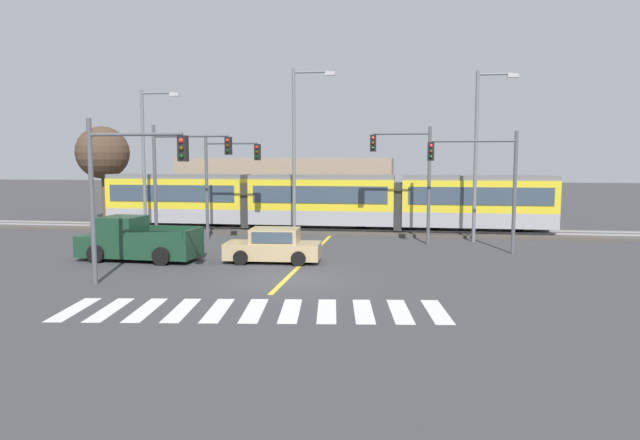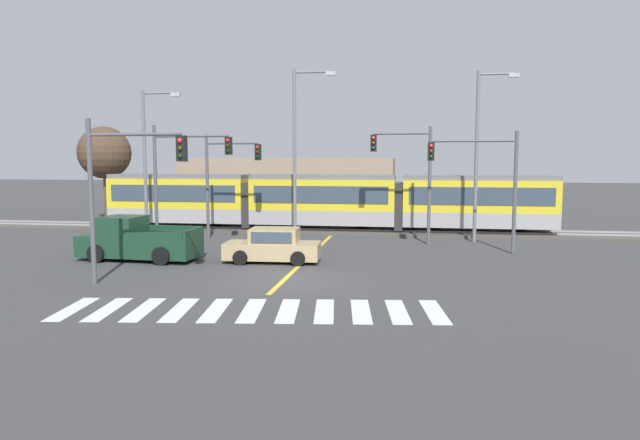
{
  "view_description": "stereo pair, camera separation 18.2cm",
  "coord_description": "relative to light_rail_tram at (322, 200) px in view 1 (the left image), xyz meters",
  "views": [
    {
      "loc": [
        4.51,
        -20.87,
        4.53
      ],
      "look_at": [
        0.32,
        6.58,
        1.6
      ],
      "focal_mm": 32.0,
      "sensor_mm": 36.0,
      "label": 1
    },
    {
      "loc": [
        4.69,
        -20.84,
        4.53
      ],
      "look_at": [
        0.32,
        6.58,
        1.6
      ],
      "focal_mm": 32.0,
      "sensor_mm": 36.0,
      "label": 2
    }
  ],
  "objects": [
    {
      "name": "bare_tree_far_west",
      "position": [
        -16.96,
        3.87,
        3.0
      ],
      "size": [
        3.85,
        3.85,
        7.0
      ],
      "color": "brown",
      "rests_on": "ground"
    },
    {
      "name": "crosswalk_stripe_8",
      "position": [
        4.03,
        -18.72,
        -2.04
      ],
      "size": [
        0.91,
        2.85,
        0.01
      ],
      "primitive_type": "cube",
      "rotation": [
        0.0,
        0.0,
        0.13
      ],
      "color": "silver",
      "rests_on": "ground"
    },
    {
      "name": "traffic_light_far_left",
      "position": [
        -4.93,
        -4.41,
        1.83
      ],
      "size": [
        3.25,
        0.38,
        5.96
      ],
      "color": "#515459",
      "rests_on": "ground"
    },
    {
      "name": "rail_near",
      "position": [
        0.76,
        -0.71,
        -1.82
      ],
      "size": [
        120.0,
        0.08,
        0.1
      ],
      "primitive_type": "cube",
      "color": "#939399",
      "rests_on": "track_bed"
    },
    {
      "name": "crosswalk_stripe_6",
      "position": [
        1.85,
        -19.0,
        -2.04
      ],
      "size": [
        0.91,
        2.85,
        0.01
      ],
      "primitive_type": "cube",
      "rotation": [
        0.0,
        0.0,
        0.13
      ],
      "color": "silver",
      "rests_on": "ground"
    },
    {
      "name": "crosswalk_stripe_4",
      "position": [
        -0.33,
        -19.29,
        -2.04
      ],
      "size": [
        0.91,
        2.85,
        0.01
      ],
      "primitive_type": "cube",
      "rotation": [
        0.0,
        0.0,
        0.13
      ],
      "color": "silver",
      "rests_on": "ground"
    },
    {
      "name": "rail_far",
      "position": [
        0.76,
        0.73,
        -1.82
      ],
      "size": [
        120.0,
        0.08,
        0.1
      ],
      "primitive_type": "cube",
      "color": "#939399",
      "rests_on": "track_bed"
    },
    {
      "name": "crosswalk_stripe_2",
      "position": [
        -2.51,
        -19.57,
        -2.04
      ],
      "size": [
        0.91,
        2.85,
        0.01
      ],
      "primitive_type": "cube",
      "rotation": [
        0.0,
        0.0,
        0.13
      ],
      "color": "silver",
      "rests_on": "ground"
    },
    {
      "name": "track_bed",
      "position": [
        0.76,
        0.01,
        -1.96
      ],
      "size": [
        120.0,
        4.0,
        0.18
      ],
      "primitive_type": "cube",
      "color": "#4C4742",
      "rests_on": "ground"
    },
    {
      "name": "light_rail_tram",
      "position": [
        0.0,
        0.0,
        0.0
      ],
      "size": [
        28.0,
        2.64,
        3.43
      ],
      "color": "#9E9EA3",
      "rests_on": "track_bed"
    },
    {
      "name": "street_lamp_east",
      "position": [
        9.16,
        -3.19,
        3.21
      ],
      "size": [
        2.2,
        0.28,
        9.32
      ],
      "color": "slate",
      "rests_on": "ground"
    },
    {
      "name": "crosswalk_stripe_3",
      "position": [
        -1.42,
        -19.43,
        -2.04
      ],
      "size": [
        0.91,
        2.85,
        0.01
      ],
      "primitive_type": "cube",
      "rotation": [
        0.0,
        0.0,
        0.13
      ],
      "color": "silver",
      "rests_on": "ground"
    },
    {
      "name": "lane_centre_line",
      "position": [
        0.76,
        -9.57,
        -2.04
      ],
      "size": [
        0.2,
        15.15,
        0.01
      ],
      "primitive_type": "cube",
      "color": "gold",
      "rests_on": "ground"
    },
    {
      "name": "street_lamp_centre",
      "position": [
        -1.02,
        -2.87,
        3.44
      ],
      "size": [
        2.5,
        0.28,
        9.7
      ],
      "color": "slate",
      "rests_on": "ground"
    },
    {
      "name": "sedan_crossing",
      "position": [
        -0.57,
        -11.03,
        -1.35
      ],
      "size": [
        4.29,
        2.1,
        1.52
      ],
      "color": "tan",
      "rests_on": "ground"
    },
    {
      "name": "traffic_light_far_right",
      "position": [
        5.4,
        -4.53,
        2.1
      ],
      "size": [
        3.25,
        0.38,
        6.3
      ],
      "color": "#515459",
      "rests_on": "ground"
    },
    {
      "name": "crosswalk_stripe_7",
      "position": [
        2.94,
        -18.86,
        -2.04
      ],
      "size": [
        0.91,
        2.85,
        0.01
      ],
      "primitive_type": "cube",
      "rotation": [
        0.0,
        0.0,
        0.13
      ],
      "color": "silver",
      "rests_on": "ground"
    },
    {
      "name": "crosswalk_stripe_0",
      "position": [
        -4.69,
        -19.85,
        -2.04
      ],
      "size": [
        0.91,
        2.85,
        0.01
      ],
      "primitive_type": "cube",
      "rotation": [
        0.0,
        0.0,
        0.13
      ],
      "color": "silver",
      "rests_on": "ground"
    },
    {
      "name": "crosswalk_stripe_9",
      "position": [
        5.12,
        -18.58,
        -2.04
      ],
      "size": [
        0.91,
        2.85,
        0.01
      ],
      "primitive_type": "cube",
      "rotation": [
        0.0,
        0.0,
        0.13
      ],
      "color": "silver",
      "rests_on": "ground"
    },
    {
      "name": "traffic_light_near_left",
      "position": [
        -4.71,
        -16.46,
        1.86
      ],
      "size": [
        3.75,
        0.38,
        6.01
      ],
      "color": "#515459",
      "rests_on": "ground"
    },
    {
      "name": "crosswalk_stripe_5",
      "position": [
        0.76,
        -19.15,
        -2.04
      ],
      "size": [
        0.91,
        2.85,
        0.01
      ],
      "primitive_type": "cube",
      "rotation": [
        0.0,
        0.0,
        0.13
      ],
      "color": "silver",
      "rests_on": "ground"
    },
    {
      "name": "street_lamp_west",
      "position": [
        -10.34,
        -2.73,
        2.92
      ],
      "size": [
        2.48,
        0.28,
        8.71
      ],
      "color": "slate",
      "rests_on": "ground"
    },
    {
      "name": "pickup_truck",
      "position": [
        -6.8,
        -11.46,
        -1.2
      ],
      "size": [
        5.49,
        2.43,
        1.98
      ],
      "color": "#193D28",
      "rests_on": "ground"
    },
    {
      "name": "building_backdrop_far",
      "position": [
        -4.21,
        9.41,
        0.29
      ],
      "size": [
        16.71,
        6.0,
        4.67
      ],
      "primitive_type": "cube",
      "color": "gray",
      "rests_on": "ground"
    },
    {
      "name": "crosswalk_stripe_10",
      "position": [
        6.22,
        -18.44,
        -2.04
      ],
      "size": [
        0.91,
        2.85,
        0.01
      ],
      "primitive_type": "cube",
      "rotation": [
        0.0,
        0.0,
        0.13
      ],
      "color": "silver",
      "rests_on": "ground"
    },
    {
      "name": "traffic_light_mid_right",
      "position": [
        8.93,
        -7.02,
        1.88
      ],
      "size": [
        4.25,
        0.38,
        5.91
      ],
      "color": "#515459",
      "rests_on": "ground"
    },
    {
      "name": "ground_plane",
      "position": [
        0.76,
        -14.61,
        -2.05
      ],
      "size": [
        200.0,
        200.0,
        0.0
      ],
      "primitive_type": "plane",
      "color": "#3D3D3F"
    },
    {
      "name": "crosswalk_stripe_1",
      "position": [
        -3.6,
        -19.71,
        -2.04
      ],
      "size": [
        0.91,
        2.85,
        0.01
      ],
      "primitive_type": "cube",
      "rotation": [
        0.0,
        0.0,
        0.13
      ],
      "color": "silver",
      "rests_on": "ground"
    },
    {
      "name": "traffic_light_mid_left",
      "position": [
        -6.32,
        -7.4,
        2.1
      ],
      "size": [
        4.25,
        0.38,
        6.33
      ],
      "color": "#515459",
      "rests_on": "ground"
    }
  ]
}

